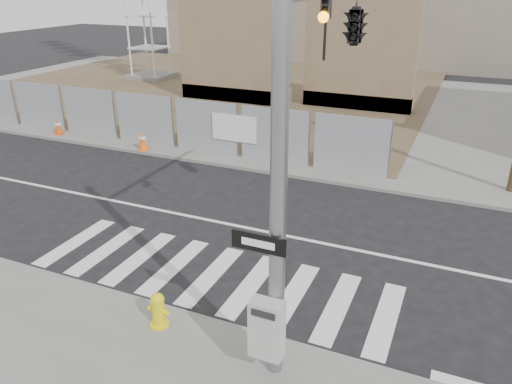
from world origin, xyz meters
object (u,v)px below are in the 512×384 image
at_px(traffic_cone_b, 58,127).
at_px(traffic_cone_c, 142,141).
at_px(traffic_cone_d, 332,158).
at_px(fire_hydrant, 158,310).
at_px(signal_pole, 334,71).

bearing_deg(traffic_cone_b, traffic_cone_c, -3.87).
relative_size(traffic_cone_c, traffic_cone_d, 1.09).
bearing_deg(traffic_cone_c, fire_hydrant, -53.08).
bearing_deg(fire_hydrant, traffic_cone_c, 130.89).
bearing_deg(traffic_cone_d, traffic_cone_c, -171.72).
xyz_separation_m(traffic_cone_b, traffic_cone_c, (4.58, -0.31, 0.02)).
height_order(signal_pole, traffic_cone_c, signal_pole).
height_order(traffic_cone_b, traffic_cone_c, traffic_cone_c).
relative_size(fire_hydrant, traffic_cone_d, 1.06).
height_order(traffic_cone_c, traffic_cone_d, traffic_cone_c).
relative_size(fire_hydrant, traffic_cone_b, 1.04).
height_order(fire_hydrant, traffic_cone_d, fire_hydrant).
bearing_deg(signal_pole, traffic_cone_c, 145.54).
bearing_deg(signal_pole, traffic_cone_d, 103.78).
relative_size(traffic_cone_b, traffic_cone_c, 0.93).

